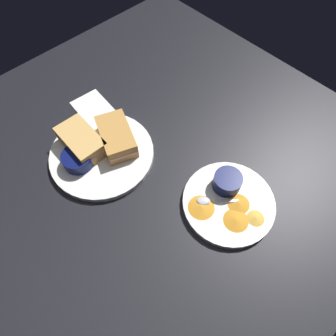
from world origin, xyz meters
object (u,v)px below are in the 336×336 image
at_px(plate_sandwich_main, 102,154).
at_px(spoon_by_dark_ramekin, 102,154).
at_px(ramekin_light_gravy, 227,181).
at_px(sandwich_half_far, 82,141).
at_px(spoon_by_gravy_ramekin, 209,201).
at_px(sandwich_half_near, 116,137).
at_px(plate_chips_companion, 228,203).
at_px(ramekin_dark_sauce, 78,159).

relative_size(plate_sandwich_main, spoon_by_dark_ramekin, 2.76).
distance_m(plate_sandwich_main, ramekin_light_gravy, 0.33).
relative_size(plate_sandwich_main, ramekin_light_gravy, 3.99).
distance_m(sandwich_half_far, spoon_by_gravy_ramekin, 0.35).
distance_m(sandwich_half_near, plate_chips_companion, 0.33).
bearing_deg(ramekin_dark_sauce, spoon_by_dark_ramekin, 69.51).
height_order(spoon_by_dark_ramekin, spoon_by_gravy_ramekin, same).
bearing_deg(sandwich_half_near, spoon_by_dark_ramekin, -85.89).
height_order(sandwich_half_far, ramekin_dark_sauce, sandwich_half_far).
bearing_deg(spoon_by_gravy_ramekin, sandwich_half_near, -170.31).
relative_size(sandwich_half_far, ramekin_light_gravy, 2.00).
distance_m(sandwich_half_near, ramekin_dark_sauce, 0.11).
bearing_deg(spoon_by_dark_ramekin, ramekin_light_gravy, 30.73).
relative_size(sandwich_half_near, ramekin_light_gravy, 2.21).
distance_m(ramekin_dark_sauce, plate_chips_companion, 0.38).
relative_size(sandwich_half_far, plate_chips_companion, 0.62).
bearing_deg(ramekin_light_gravy, plate_chips_companion, -39.81).
relative_size(sandwich_half_near, sandwich_half_far, 1.11).
height_order(sandwich_half_near, spoon_by_dark_ramekin, sandwich_half_near).
xyz_separation_m(sandwich_half_near, spoon_by_gravy_ramekin, (0.28, 0.05, -0.02)).
bearing_deg(plate_chips_companion, spoon_by_dark_ramekin, -156.05).
distance_m(ramekin_dark_sauce, spoon_by_dark_ramekin, 0.06).
height_order(sandwich_half_far, ramekin_light_gravy, sandwich_half_far).
height_order(sandwich_half_near, ramekin_light_gravy, sandwich_half_near).
height_order(sandwich_half_near, sandwich_half_far, same).
bearing_deg(ramekin_light_gravy, sandwich_half_far, -150.95).
relative_size(sandwich_half_near, ramekin_dark_sauce, 1.95).
bearing_deg(sandwich_half_near, ramekin_dark_sauce, -98.59).
height_order(sandwich_half_near, ramekin_dark_sauce, sandwich_half_near).
distance_m(sandwich_half_near, spoon_by_dark_ramekin, 0.06).
distance_m(plate_sandwich_main, plate_chips_companion, 0.34).
height_order(plate_sandwich_main, plate_chips_companion, same).
relative_size(sandwich_half_near, spoon_by_gravy_ramekin, 1.81).
bearing_deg(sandwich_half_near, plate_sandwich_main, -93.71).
height_order(plate_sandwich_main, sandwich_half_far, sandwich_half_far).
xyz_separation_m(plate_sandwich_main, spoon_by_gravy_ramekin, (0.28, 0.10, 0.01)).
bearing_deg(spoon_by_dark_ramekin, plate_sandwich_main, 151.35).
relative_size(spoon_by_dark_ramekin, spoon_by_gravy_ramekin, 1.18).
height_order(ramekin_dark_sauce, ramekin_light_gravy, ramekin_light_gravy).
bearing_deg(ramekin_dark_sauce, spoon_by_gravy_ramekin, 27.93).
bearing_deg(ramekin_dark_sauce, plate_chips_companion, 30.25).
bearing_deg(plate_chips_companion, plate_sandwich_main, -157.15).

